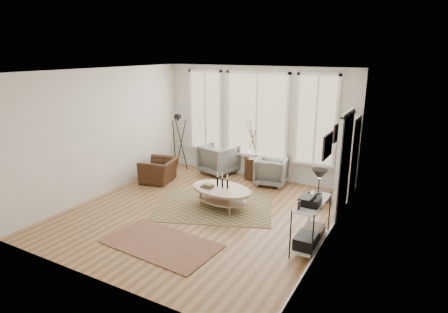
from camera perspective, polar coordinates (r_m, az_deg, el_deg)
The scene contains 17 objects.
room at distance 7.45m, azimuth -3.35°, elevation 1.54°, with size 5.50×5.54×2.90m.
bay_window at distance 9.75m, azimuth 5.00°, elevation 6.01°, with size 4.14×0.12×2.24m.
door at distance 7.65m, azimuth 17.82°, elevation -1.19°, with size 0.09×1.06×2.22m.
bookcase at distance 8.74m, azimuth 18.30°, elevation -0.29°, with size 0.31×0.85×2.06m.
low_shelf at distance 6.58m, azimuth 13.15°, elevation -9.35°, with size 0.38×1.08×1.30m.
wall_art at distance 6.11m, azimuth 15.80°, elevation 2.11°, with size 0.04×0.88×0.44m.
rug_main at distance 8.20m, azimuth -1.53°, elevation -7.55°, with size 2.47×1.85×0.01m, color brown.
rug_runner at distance 6.80m, azimuth -9.52°, elevation -12.94°, with size 2.00×1.11×0.01m, color maroon.
coffee_table at distance 8.02m, azimuth -0.51°, elevation -5.47°, with size 1.53×1.09×0.65m.
armchair_left at distance 10.22m, azimuth -0.78°, elevation -0.41°, with size 0.86×0.88×0.80m, color slate.
armchair_right at distance 9.45m, azimuth 7.21°, elevation -2.24°, with size 0.75×0.77×0.70m, color slate.
side_table at distance 9.69m, azimuth 4.32°, elevation 0.94°, with size 0.39×0.39×1.62m.
vase at distance 9.77m, azimuth 3.41°, elevation 0.61°, with size 0.23×0.23×0.24m, color silver.
accent_chair at distance 9.76m, azimuth -9.83°, elevation -2.10°, with size 0.79×0.91×0.59m, color #3A2212.
tripod_camera at distance 10.48m, azimuth -6.90°, elevation 1.76°, with size 0.56×0.56×1.59m.
book_stack_near at distance 8.72m, azimuth 14.83°, elevation -5.98°, with size 0.24×0.31×0.20m, color brown.
book_stack_far at distance 8.35m, azimuth 14.10°, elevation -7.08°, with size 0.19×0.24×0.16m, color brown.
Camera 1 is at (3.88, -6.07, 3.27)m, focal length 30.00 mm.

